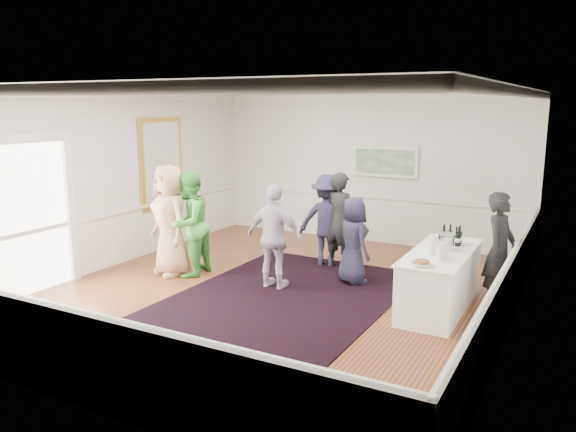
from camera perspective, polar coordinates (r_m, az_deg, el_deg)
The scene contains 23 objects.
floor at distance 9.17m, azimuth -1.03°, elevation -7.73°, with size 8.00×8.00×0.00m, color brown.
ceiling at distance 8.67m, azimuth -1.11°, elevation 12.68°, with size 7.00×8.00×0.02m, color white.
wall_left at distance 10.92m, azimuth -17.31°, elevation 3.49°, with size 0.02×8.00×3.20m, color white.
wall_right at distance 7.71m, azimuth 22.20°, elevation 0.03°, with size 0.02×8.00×3.20m, color white.
wall_back at distance 12.39m, azimuth 8.10°, elevation 4.78°, with size 7.00×0.02×3.20m, color white.
wall_front at distance 5.72m, azimuth -21.22°, elevation -3.64°, with size 7.00×0.02×3.20m, color white.
wainscoting at distance 9.02m, azimuth -1.04°, elevation -4.73°, with size 7.00×8.00×1.00m, color white, non-canonical shape.
mirror at distance 11.80m, azimuth -12.69°, elevation 5.27°, with size 0.05×1.25×1.85m.
doorway at distance 9.69m, azimuth -25.03°, elevation 0.88°, with size 0.10×1.78×2.56m.
landscape_painting at distance 12.18m, azimuth 9.80°, elevation 5.47°, with size 1.44×0.06×0.66m.
area_rug at distance 9.07m, azimuth 0.28°, elevation -7.90°, with size 3.18×4.17×0.02m, color black.
serving_table at distance 8.65m, azimuth 15.18°, elevation -6.26°, with size 0.83×2.17×0.88m.
bartender at distance 8.89m, azimuth 20.68°, elevation -3.27°, with size 0.63×0.42×1.74m, color black.
guest_tan at distance 10.07m, azimuth -11.90°, elevation -0.42°, with size 0.96×0.63×1.97m, color tan.
guest_green at distance 9.97m, azimuth -10.01°, elevation -0.79°, with size 0.90×0.70×1.86m, color green.
guest_lilac at distance 9.15m, azimuth -1.34°, elevation -2.15°, with size 1.01×0.42×1.72m, color #B8AABF.
guest_dark_a at distance 10.48m, azimuth 4.02°, elevation -0.45°, with size 1.11×0.64×1.72m, color #222036.
guest_dark_b at distance 10.27m, azimuth 5.26°, elevation -0.49°, with size 0.65×0.43×1.79m, color black.
guest_navy at distance 9.51m, azimuth 6.67°, elevation -2.49°, with size 0.72×0.47×1.47m, color #222036.
wine_bottles at distance 8.95m, azimuth 16.32°, elevation -1.82°, with size 0.31×0.23×0.31m.
juice_pitchers at distance 8.23m, azimuth 14.91°, elevation -3.13°, with size 0.34×0.59×0.24m.
ice_bucket at distance 8.62m, azimuth 15.80°, elevation -2.56°, with size 0.26×0.26×0.24m, color silver.
nut_bowl at distance 7.70m, azimuth 13.43°, elevation -4.68°, with size 0.28×0.28×0.08m.
Camera 1 is at (4.27, -7.54, 3.01)m, focal length 35.00 mm.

